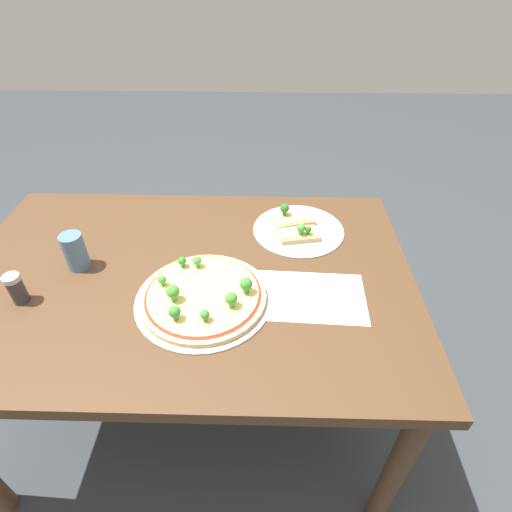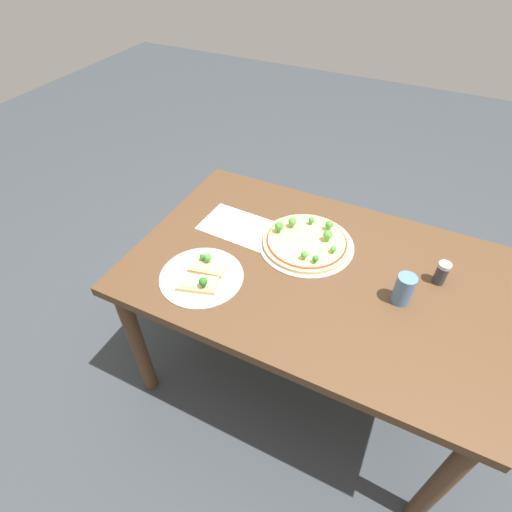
# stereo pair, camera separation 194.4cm
# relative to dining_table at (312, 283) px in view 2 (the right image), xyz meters

# --- Properties ---
(ground_plane) EXTENTS (8.00, 8.00, 0.00)m
(ground_plane) POSITION_rel_dining_table_xyz_m (0.00, 0.00, -0.62)
(ground_plane) COLOR #33383D
(dining_table) EXTENTS (1.32, 0.87, 0.70)m
(dining_table) POSITION_rel_dining_table_xyz_m (0.00, 0.00, 0.00)
(dining_table) COLOR #4C331E
(dining_table) RESTS_ON ground_plane
(pizza_tray_whole) EXTENTS (0.37, 0.37, 0.07)m
(pizza_tray_whole) POSITION_rel_dining_table_xyz_m (-0.07, 0.11, 0.10)
(pizza_tray_whole) COLOR #A3A3A8
(pizza_tray_whole) RESTS_ON dining_table
(pizza_tray_slice) EXTENTS (0.30, 0.30, 0.07)m
(pizza_tray_slice) POSITION_rel_dining_table_xyz_m (-0.34, -0.22, 0.10)
(pizza_tray_slice) COLOR #A3A3A8
(pizza_tray_slice) RESTS_ON dining_table
(drinking_cup) EXTENTS (0.06, 0.06, 0.11)m
(drinking_cup) POSITION_rel_dining_table_xyz_m (0.31, -0.02, 0.14)
(drinking_cup) COLOR #4C7099
(drinking_cup) RESTS_ON dining_table
(condiment_shaker) EXTENTS (0.04, 0.04, 0.09)m
(condiment_shaker) POSITION_rel_dining_table_xyz_m (0.41, 0.12, 0.13)
(condiment_shaker) COLOR #333338
(condiment_shaker) RESTS_ON dining_table
(paper_menu) EXTENTS (0.31, 0.21, 0.00)m
(paper_menu) POSITION_rel_dining_table_xyz_m (-0.35, 0.09, 0.09)
(paper_menu) COLOR white
(paper_menu) RESTS_ON dining_table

